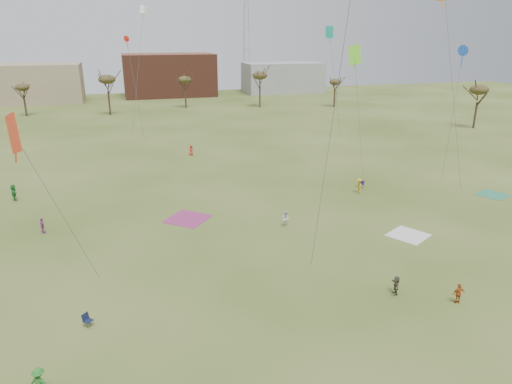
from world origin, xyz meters
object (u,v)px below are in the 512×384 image
object	(u,v)px
camp_chair_left	(88,323)
camp_chair_right	(362,186)
spectator_fore_a	(459,293)
radio_tower	(246,28)
flyer_near_center	(40,383)

from	to	relation	value
camp_chair_left	camp_chair_right	distance (m)	35.88
spectator_fore_a	radio_tower	xyz separation A→B (m)	(18.88, 123.90, 18.47)
camp_chair_right	flyer_near_center	bearing A→B (deg)	-99.41
radio_tower	camp_chair_left	bearing A→B (deg)	-109.74
flyer_near_center	spectator_fore_a	bearing A→B (deg)	-153.61
flyer_near_center	radio_tower	world-z (taller)	radio_tower
flyer_near_center	camp_chair_right	bearing A→B (deg)	-117.89
spectator_fore_a	camp_chair_left	bearing A→B (deg)	-5.64
camp_chair_left	radio_tower	world-z (taller)	radio_tower
spectator_fore_a	camp_chair_right	bearing A→B (deg)	-99.25
camp_chair_left	spectator_fore_a	bearing A→B (deg)	-54.53
camp_chair_right	radio_tower	world-z (taller)	radio_tower
flyer_near_center	radio_tower	size ratio (longest dim) A/B	0.04
flyer_near_center	camp_chair_left	distance (m)	5.91
flyer_near_center	spectator_fore_a	size ratio (longest dim) A/B	1.13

